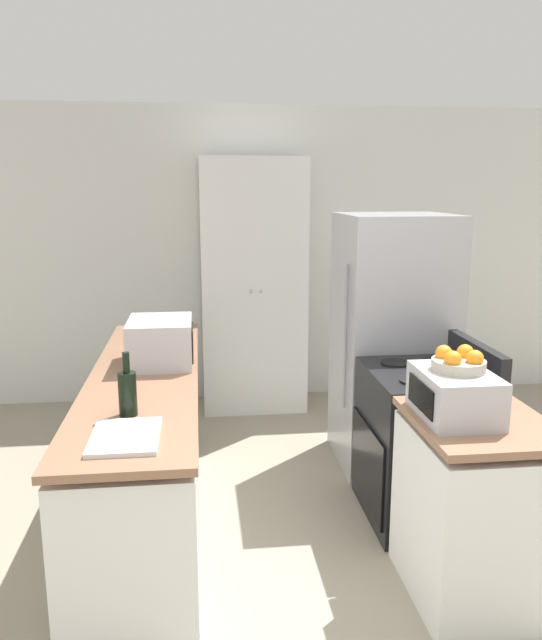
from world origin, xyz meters
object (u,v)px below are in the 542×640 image
toaster_oven (455,395)px  stove (423,443)px  pantry_cabinet (253,286)px  fruit_bowl (459,362)px  refrigerator (392,341)px  microwave (161,342)px  wine_bottle (128,392)px

toaster_oven → stove: bearing=79.0°
pantry_cabinet → fruit_bowl: pantry_cabinet is taller
pantry_cabinet → toaster_oven: (0.67, -2.70, -0.08)m
pantry_cabinet → fruit_bowl: bearing=-75.5°
refrigerator → toaster_oven: bearing=-96.8°
toaster_oven → fruit_bowl: size_ratio=1.78×
stove → microwave: bearing=167.0°
wine_bottle → refrigerator: bearing=37.8°
wine_bottle → fruit_bowl: (1.49, -0.18, 0.15)m
toaster_oven → microwave: bearing=142.6°
pantry_cabinet → toaster_oven: bearing=-76.0°
stove → wine_bottle: 1.77m
pantry_cabinet → fruit_bowl: size_ratio=8.92×
stove → toaster_oven: size_ratio=2.43×
wine_bottle → stove: bearing=17.4°
wine_bottle → fruit_bowl: size_ratio=1.24×
microwave → wine_bottle: size_ratio=1.52×
toaster_oven → refrigerator: bearing=83.2°
pantry_cabinet → microwave: size_ratio=4.74×
refrigerator → microwave: size_ratio=3.82×
microwave → refrigerator: bearing=15.4°
stove → toaster_oven: toaster_oven is taller
pantry_cabinet → stove: size_ratio=2.06×
stove → toaster_oven: bearing=-101.0°
microwave → toaster_oven: (1.37, -1.05, -0.03)m
microwave → toaster_oven: size_ratio=1.06×
wine_bottle → fruit_bowl: bearing=-6.8°
stove → fruit_bowl: size_ratio=4.33×
microwave → fruit_bowl: fruit_bowl is taller
stove → refrigerator: (0.04, 0.77, 0.42)m
fruit_bowl → pantry_cabinet: bearing=104.5°
pantry_cabinet → wine_bottle: size_ratio=7.19×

